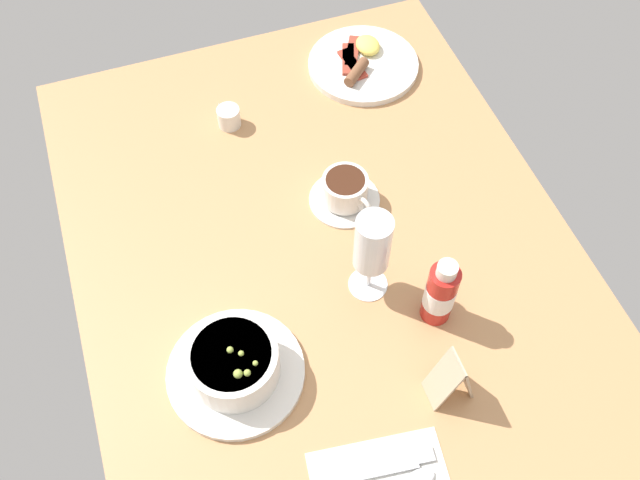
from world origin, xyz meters
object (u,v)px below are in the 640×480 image
(wine_glass, at_px, (372,246))
(cutlery_setting, at_px, (383,480))
(coffee_cup, at_px, (345,191))
(creamer_jug, at_px, (228,117))
(sauce_bottle_red, at_px, (440,293))
(breakfast_plate, at_px, (363,63))
(menu_card, at_px, (453,376))
(porridge_bowl, at_px, (234,364))

(wine_glass, bearing_deg, cutlery_setting, -17.58)
(coffee_cup, height_order, wine_glass, wine_glass)
(coffee_cup, xyz_separation_m, creamer_jug, (-0.25, -0.15, -0.01))
(wine_glass, bearing_deg, creamer_jug, -163.87)
(coffee_cup, relative_size, creamer_jug, 2.50)
(coffee_cup, distance_m, sauce_bottle_red, 0.27)
(cutlery_setting, xyz_separation_m, coffee_cup, (-0.48, 0.12, 0.03))
(breakfast_plate, bearing_deg, wine_glass, -20.26)
(wine_glass, bearing_deg, menu_card, 12.27)
(coffee_cup, xyz_separation_m, breakfast_plate, (-0.31, 0.15, -0.02))
(breakfast_plate, bearing_deg, creamer_jug, -78.14)
(porridge_bowl, distance_m, cutlery_setting, 0.27)
(breakfast_plate, bearing_deg, sauce_bottle_red, -9.64)
(breakfast_plate, xyz_separation_m, menu_card, (0.70, -0.13, 0.05))
(coffee_cup, distance_m, menu_card, 0.39)
(sauce_bottle_red, distance_m, menu_card, 0.13)
(porridge_bowl, relative_size, coffee_cup, 1.64)
(porridge_bowl, relative_size, menu_card, 1.92)
(wine_glass, distance_m, breakfast_plate, 0.53)
(creamer_jug, bearing_deg, sauce_bottle_red, 21.99)
(porridge_bowl, distance_m, coffee_cup, 0.37)
(porridge_bowl, distance_m, creamer_jug, 0.52)
(creamer_jug, height_order, sauce_bottle_red, sauce_bottle_red)
(coffee_cup, bearing_deg, cutlery_setting, -14.11)
(creamer_jug, height_order, wine_glass, wine_glass)
(breakfast_plate, height_order, menu_card, menu_card)
(sauce_bottle_red, distance_m, breakfast_plate, 0.58)
(sauce_bottle_red, bearing_deg, cutlery_setting, -39.31)
(coffee_cup, height_order, breakfast_plate, coffee_cup)
(cutlery_setting, relative_size, wine_glass, 1.15)
(coffee_cup, bearing_deg, menu_card, 3.20)
(sauce_bottle_red, bearing_deg, wine_glass, -135.64)
(breakfast_plate, bearing_deg, menu_card, -10.84)
(wine_glass, xyz_separation_m, breakfast_plate, (-0.49, 0.18, -0.11))
(porridge_bowl, height_order, creamer_jug, porridge_bowl)
(cutlery_setting, distance_m, breakfast_plate, 0.83)
(cutlery_setting, xyz_separation_m, breakfast_plate, (-0.79, 0.27, 0.01))
(porridge_bowl, relative_size, wine_glass, 1.17)
(porridge_bowl, relative_size, sauce_bottle_red, 1.46)
(cutlery_setting, relative_size, sauce_bottle_red, 1.43)
(creamer_jug, height_order, menu_card, menu_card)
(coffee_cup, height_order, menu_card, menu_card)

